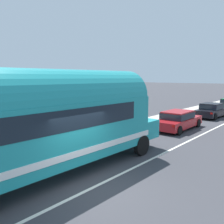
# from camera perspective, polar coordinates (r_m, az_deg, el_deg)

# --- Properties ---
(ground_plane) EXTENTS (300.00, 300.00, 0.00)m
(ground_plane) POSITION_cam_1_polar(r_m,az_deg,el_deg) (8.75, -4.42, -17.54)
(ground_plane) COLOR #38383D
(lane_markings) EXTENTS (3.99, 80.00, 0.01)m
(lane_markings) POSITION_cam_1_polar(r_m,az_deg,el_deg) (19.39, 17.64, -3.41)
(lane_markings) COLOR silver
(lane_markings) RESTS_ON ground
(sidewalk_slab) EXTENTS (2.26, 90.00, 0.15)m
(sidewalk_slab) POSITION_cam_1_polar(r_m,az_deg,el_deg) (19.17, 6.39, -2.98)
(sidewalk_slab) COLOR #ADA89E
(sidewalk_slab) RESTS_ON ground
(painted_bus) EXTENTS (2.75, 12.10, 4.12)m
(painted_bus) POSITION_cam_1_polar(r_m,az_deg,el_deg) (9.10, -16.47, -1.58)
(painted_bus) COLOR teal
(painted_bus) RESTS_ON ground
(car_lead) EXTENTS (1.97, 4.82, 1.37)m
(car_lead) POSITION_cam_1_polar(r_m,az_deg,el_deg) (18.16, 15.51, -1.71)
(car_lead) COLOR #A5191E
(car_lead) RESTS_ON ground
(car_second) EXTENTS (1.97, 4.40, 1.37)m
(car_second) POSITION_cam_1_polar(r_m,az_deg,el_deg) (24.64, 22.75, 0.48)
(car_second) COLOR black
(car_second) RESTS_ON ground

